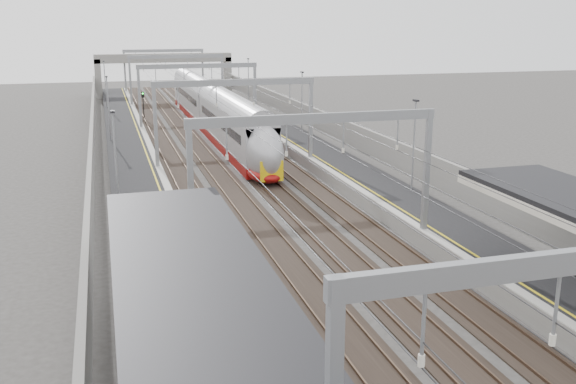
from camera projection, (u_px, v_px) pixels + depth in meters
platform_left at (134, 166)px, 52.75m from camera, size 4.00×120.00×1.00m
platform_right at (318, 155)px, 57.04m from camera, size 4.00×120.00×1.00m
tracks at (230, 165)px, 55.01m from camera, size 11.40×140.00×0.20m
overhead_line at (214, 86)px, 59.58m from camera, size 13.00×140.00×6.60m
overbridge at (164, 63)px, 104.70m from camera, size 22.00×2.20×6.90m
wall_left at (92, 155)px, 51.61m from camera, size 0.30×120.00×3.20m
wall_right at (352, 141)px, 57.61m from camera, size 0.30×120.00×3.20m
train at (216, 116)px, 68.79m from camera, size 2.78×50.66×4.39m
signal_green at (143, 100)px, 80.50m from camera, size 0.32×0.32×3.48m
signal_red_near at (221, 106)px, 74.99m from camera, size 0.32×0.32×3.48m
signal_red_far at (236, 103)px, 77.33m from camera, size 0.32×0.32×3.48m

